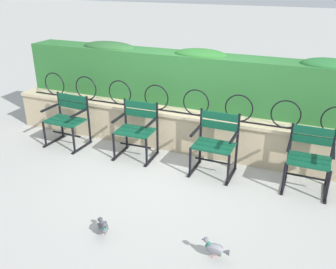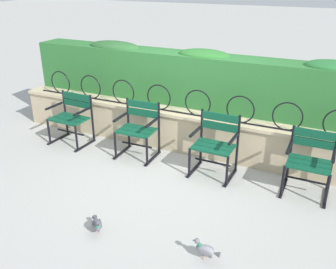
{
  "view_description": "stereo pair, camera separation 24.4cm",
  "coord_description": "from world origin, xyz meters",
  "px_view_note": "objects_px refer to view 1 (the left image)",
  "views": [
    {
      "loc": [
        1.85,
        -4.36,
        2.68
      ],
      "look_at": [
        0.0,
        0.09,
        0.55
      ],
      "focal_mm": 39.29,
      "sensor_mm": 36.0,
      "label": 1
    },
    {
      "loc": [
        2.07,
        -4.26,
        2.68
      ],
      "look_at": [
        0.0,
        0.09,
        0.55
      ],
      "focal_mm": 39.29,
      "sensor_mm": 36.0,
      "label": 2
    }
  ],
  "objects_px": {
    "park_chair_rightmost": "(309,157)",
    "pigeon_near_chairs": "(103,226)",
    "park_chair_leftmost": "(68,118)",
    "pigeon_far_side": "(215,248)",
    "park_chair_centre_left": "(137,128)",
    "park_chair_centre_right": "(215,142)"
  },
  "relations": [
    {
      "from": "park_chair_rightmost",
      "to": "pigeon_near_chairs",
      "type": "xyz_separation_m",
      "value": [
        -2.0,
        -1.9,
        -0.34
      ]
    },
    {
      "from": "park_chair_centre_right",
      "to": "pigeon_far_side",
      "type": "relative_size",
      "value": 3.04
    },
    {
      "from": "pigeon_near_chairs",
      "to": "pigeon_far_side",
      "type": "distance_m",
      "value": 1.25
    },
    {
      "from": "park_chair_centre_left",
      "to": "pigeon_far_side",
      "type": "bearing_deg",
      "value": -44.95
    },
    {
      "from": "park_chair_rightmost",
      "to": "pigeon_near_chairs",
      "type": "height_order",
      "value": "park_chair_rightmost"
    },
    {
      "from": "park_chair_rightmost",
      "to": "pigeon_near_chairs",
      "type": "bearing_deg",
      "value": -136.39
    },
    {
      "from": "park_chair_leftmost",
      "to": "pigeon_far_side",
      "type": "height_order",
      "value": "park_chair_leftmost"
    },
    {
      "from": "park_chair_leftmost",
      "to": "pigeon_far_side",
      "type": "bearing_deg",
      "value": -29.55
    },
    {
      "from": "park_chair_leftmost",
      "to": "pigeon_far_side",
      "type": "relative_size",
      "value": 2.86
    },
    {
      "from": "park_chair_centre_left",
      "to": "pigeon_far_side",
      "type": "relative_size",
      "value": 2.97
    },
    {
      "from": "park_chair_leftmost",
      "to": "park_chair_centre_left",
      "type": "xyz_separation_m",
      "value": [
        1.26,
        0.05,
        0.0
      ]
    },
    {
      "from": "park_chair_centre_right",
      "to": "pigeon_far_side",
      "type": "bearing_deg",
      "value": -73.8
    },
    {
      "from": "park_chair_centre_right",
      "to": "pigeon_far_side",
      "type": "xyz_separation_m",
      "value": [
        0.5,
        -1.73,
        -0.36
      ]
    },
    {
      "from": "park_chair_centre_left",
      "to": "park_chair_rightmost",
      "type": "height_order",
      "value": "park_chair_centre_left"
    },
    {
      "from": "park_chair_leftmost",
      "to": "park_chair_centre_right",
      "type": "xyz_separation_m",
      "value": [
        2.53,
        0.01,
        0.01
      ]
    },
    {
      "from": "park_chair_centre_right",
      "to": "pigeon_near_chairs",
      "type": "relative_size",
      "value": 3.77
    },
    {
      "from": "pigeon_near_chairs",
      "to": "park_chair_centre_left",
      "type": "bearing_deg",
      "value": 105.69
    },
    {
      "from": "pigeon_far_side",
      "to": "park_chair_leftmost",
      "type": "bearing_deg",
      "value": 150.45
    },
    {
      "from": "park_chair_rightmost",
      "to": "pigeon_far_side",
      "type": "xyz_separation_m",
      "value": [
        -0.76,
        -1.78,
        -0.34
      ]
    },
    {
      "from": "park_chair_leftmost",
      "to": "park_chair_rightmost",
      "type": "height_order",
      "value": "park_chair_rightmost"
    },
    {
      "from": "park_chair_centre_left",
      "to": "pigeon_near_chairs",
      "type": "xyz_separation_m",
      "value": [
        0.53,
        -1.9,
        -0.35
      ]
    },
    {
      "from": "park_chair_centre_left",
      "to": "pigeon_near_chairs",
      "type": "distance_m",
      "value": 2.0
    }
  ]
}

